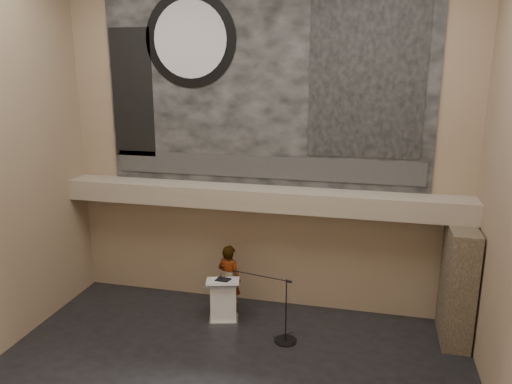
# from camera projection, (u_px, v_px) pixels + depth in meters

# --- Properties ---
(wall_back) EXTENTS (10.00, 0.02, 8.50)m
(wall_back) POSITION_uv_depth(u_px,v_px,m) (263.00, 143.00, 12.25)
(wall_back) COLOR #90745C
(wall_back) RESTS_ON floor
(wall_front) EXTENTS (10.00, 0.02, 8.50)m
(wall_front) POSITION_uv_depth(u_px,v_px,m) (81.00, 272.00, 4.72)
(wall_front) COLOR #90745C
(wall_front) RESTS_ON floor
(soffit) EXTENTS (10.00, 0.80, 0.50)m
(soffit) POSITION_uv_depth(u_px,v_px,m) (260.00, 198.00, 12.20)
(soffit) COLOR gray
(soffit) RESTS_ON wall_back
(sprinkler_left) EXTENTS (0.04, 0.04, 0.06)m
(sprinkler_left) POSITION_uv_depth(u_px,v_px,m) (198.00, 205.00, 12.58)
(sprinkler_left) COLOR #B2893D
(sprinkler_left) RESTS_ON soffit
(sprinkler_right) EXTENTS (0.04, 0.04, 0.06)m
(sprinkler_right) POSITION_uv_depth(u_px,v_px,m) (337.00, 215.00, 11.80)
(sprinkler_right) COLOR #B2893D
(sprinkler_right) RESTS_ON soffit
(banner) EXTENTS (8.00, 0.05, 5.00)m
(banner) POSITION_uv_depth(u_px,v_px,m) (263.00, 82.00, 11.85)
(banner) COLOR black
(banner) RESTS_ON wall_back
(banner_text_strip) EXTENTS (7.76, 0.02, 0.55)m
(banner_text_strip) POSITION_uv_depth(u_px,v_px,m) (263.00, 167.00, 12.33)
(banner_text_strip) COLOR #2B2B2B
(banner_text_strip) RESTS_ON banner
(banner_clock_rim) EXTENTS (2.30, 0.02, 2.30)m
(banner_clock_rim) POSITION_uv_depth(u_px,v_px,m) (190.00, 39.00, 11.96)
(banner_clock_rim) COLOR black
(banner_clock_rim) RESTS_ON banner
(banner_clock_face) EXTENTS (1.84, 0.02, 1.84)m
(banner_clock_face) POSITION_uv_depth(u_px,v_px,m) (190.00, 39.00, 11.95)
(banner_clock_face) COLOR silver
(banner_clock_face) RESTS_ON banner
(banner_building_print) EXTENTS (2.60, 0.02, 3.60)m
(banner_building_print) POSITION_uv_depth(u_px,v_px,m) (367.00, 79.00, 11.25)
(banner_building_print) COLOR black
(banner_building_print) RESTS_ON banner
(banner_brick_print) EXTENTS (1.10, 0.02, 3.20)m
(banner_brick_print) POSITION_uv_depth(u_px,v_px,m) (132.00, 93.00, 12.65)
(banner_brick_print) COLOR black
(banner_brick_print) RESTS_ON banner
(stone_pier) EXTENTS (0.60, 1.40, 2.70)m
(stone_pier) POSITION_uv_depth(u_px,v_px,m) (458.00, 285.00, 11.14)
(stone_pier) COLOR #3F3527
(stone_pier) RESTS_ON floor
(lectern) EXTENTS (0.90, 0.74, 1.14)m
(lectern) POSITION_uv_depth(u_px,v_px,m) (223.00, 300.00, 12.12)
(lectern) COLOR silver
(lectern) RESTS_ON floor
(binder) EXTENTS (0.36, 0.31, 0.04)m
(binder) POSITION_uv_depth(u_px,v_px,m) (223.00, 280.00, 11.93)
(binder) COLOR black
(binder) RESTS_ON lectern
(papers) EXTENTS (0.27, 0.33, 0.00)m
(papers) POSITION_uv_depth(u_px,v_px,m) (216.00, 280.00, 11.99)
(papers) COLOR silver
(papers) RESTS_ON lectern
(speaker_person) EXTENTS (0.76, 0.62, 1.80)m
(speaker_person) POSITION_uv_depth(u_px,v_px,m) (229.00, 279.00, 12.48)
(speaker_person) COLOR silver
(speaker_person) RESTS_ON floor
(mic_stand) EXTENTS (1.56, 0.54, 1.53)m
(mic_stand) POSITION_uv_depth(u_px,v_px,m) (284.00, 331.00, 11.34)
(mic_stand) COLOR black
(mic_stand) RESTS_ON floor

